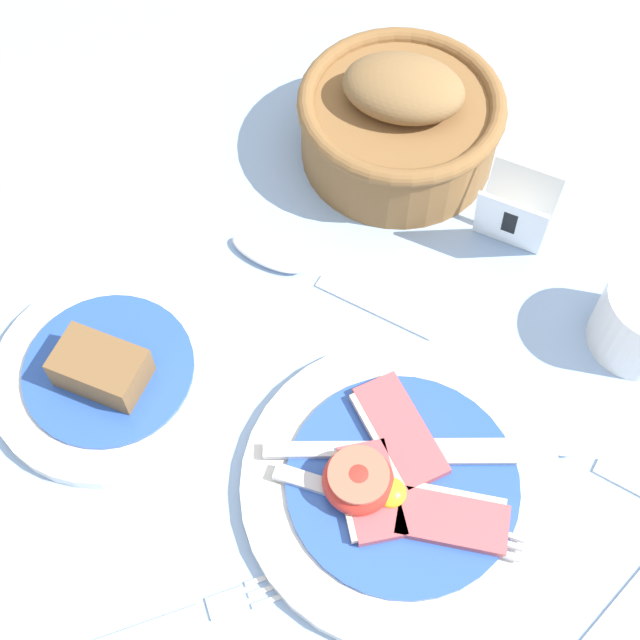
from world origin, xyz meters
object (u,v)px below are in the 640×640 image
breakfast_plate (397,486)px  number_card (514,213)px  bread_basket (400,120)px  teaspoon_near_cup (295,267)px  fork_on_cloth (176,621)px  teaspoon_stray (568,448)px  bread_plate (109,372)px

breakfast_plate → number_card: number_card is taller
breakfast_plate → bread_basket: (-0.16, 0.29, 0.03)m
teaspoon_near_cup → fork_on_cloth: 0.30m
teaspoon_near_cup → teaspoon_stray: bearing=171.2°
breakfast_plate → fork_on_cloth: (-0.08, -0.16, -0.01)m
teaspoon_stray → fork_on_cloth: teaspoon_stray is taller
teaspoon_near_cup → bread_basket: bearing=-95.8°
number_card → teaspoon_stray: bearing=-57.3°
teaspoon_stray → bread_basket: bearing=-37.1°
teaspoon_near_cup → teaspoon_stray: same height
breakfast_plate → teaspoon_stray: breakfast_plate is taller
bread_plate → number_card: 0.36m
breakfast_plate → teaspoon_stray: bearing=44.9°
breakfast_plate → teaspoon_near_cup: (-0.17, 0.13, -0.01)m
breakfast_plate → teaspoon_near_cup: size_ratio=1.24×
teaspoon_stray → fork_on_cloth: (-0.18, -0.26, -0.00)m
breakfast_plate → number_card: bearing=96.2°
number_card → fork_on_cloth: 0.42m
teaspoon_near_cup → fork_on_cloth: teaspoon_near_cup is taller
bread_plate → teaspoon_stray: 0.36m
number_card → teaspoon_stray: number_card is taller
teaspoon_near_cup → fork_on_cloth: bearing=104.4°
bread_plate → bread_basket: 0.34m
bread_basket → teaspoon_stray: (0.25, -0.19, -0.04)m
bread_basket → teaspoon_near_cup: 0.17m
teaspoon_near_cup → teaspoon_stray: 0.27m
breakfast_plate → bread_basket: 0.33m
bread_basket → number_card: bearing=-15.9°
bread_plate → number_card: number_card is taller
bread_plate → teaspoon_near_cup: bread_plate is taller
number_card → fork_on_cloth: size_ratio=0.48×
number_card → teaspoon_near_cup: 0.19m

